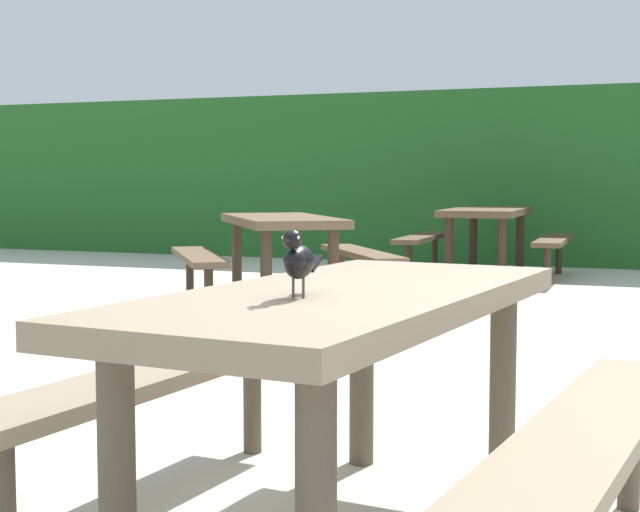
# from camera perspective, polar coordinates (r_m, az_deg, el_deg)

# --- Properties ---
(picnic_table_foreground) EXTENTS (1.83, 1.86, 0.74)m
(picnic_table_foreground) POSITION_cam_1_polar(r_m,az_deg,el_deg) (2.76, 1.51, -5.75)
(picnic_table_foreground) COLOR #84725B
(picnic_table_foreground) RESTS_ON ground
(bird_grackle) EXTENTS (0.08, 0.29, 0.18)m
(bird_grackle) POSITION_cam_1_polar(r_m,az_deg,el_deg) (2.49, -1.33, -0.21)
(bird_grackle) COLOR black
(bird_grackle) RESTS_ON picnic_table_foreground
(picnic_table_mid_left) EXTENTS (2.36, 2.37, 0.74)m
(picnic_table_mid_left) POSITION_cam_1_polar(r_m,az_deg,el_deg) (8.01, -2.33, 1.07)
(picnic_table_mid_left) COLOR brown
(picnic_table_mid_left) RESTS_ON ground
(picnic_table_mid_right) EXTENTS (1.75, 1.83, 0.74)m
(picnic_table_mid_right) POSITION_cam_1_polar(r_m,az_deg,el_deg) (10.30, 9.95, 1.80)
(picnic_table_mid_right) COLOR brown
(picnic_table_mid_right) RESTS_ON ground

